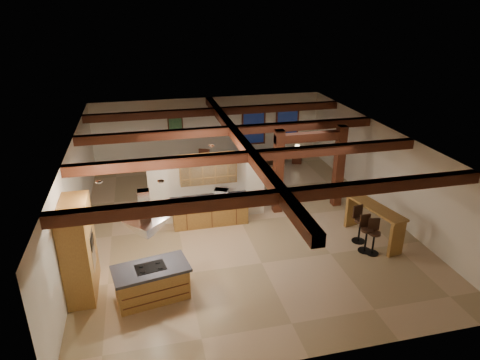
% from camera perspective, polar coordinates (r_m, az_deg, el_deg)
% --- Properties ---
extents(ground, '(12.00, 12.00, 0.00)m').
position_cam_1_polar(ground, '(14.19, 0.14, -5.58)').
color(ground, tan).
rests_on(ground, ground).
extents(room_walls, '(12.00, 12.00, 12.00)m').
position_cam_1_polar(room_walls, '(13.44, 0.15, 1.11)').
color(room_walls, silver).
rests_on(room_walls, ground).
extents(ceiling_beams, '(10.00, 12.00, 0.28)m').
position_cam_1_polar(ceiling_beams, '(13.10, 0.15, 5.09)').
color(ceiling_beams, '#441D11').
rests_on(ceiling_beams, room_walls).
extents(timber_posts, '(2.50, 0.30, 2.90)m').
position_cam_1_polar(timber_posts, '(14.63, 9.26, 2.58)').
color(timber_posts, '#441D11').
rests_on(timber_posts, ground).
extents(partition_wall, '(3.80, 0.18, 2.20)m').
position_cam_1_polar(partition_wall, '(13.98, -4.33, -1.10)').
color(partition_wall, silver).
rests_on(partition_wall, ground).
extents(pantry_cabinet, '(0.67, 1.60, 2.40)m').
position_cam_1_polar(pantry_cabinet, '(11.18, -20.70, -8.64)').
color(pantry_cabinet, '#A37A34').
rests_on(pantry_cabinet, ground).
extents(back_counter, '(2.50, 0.66, 0.94)m').
position_cam_1_polar(back_counter, '(13.90, -3.99, -4.09)').
color(back_counter, '#A37A34').
rests_on(back_counter, ground).
extents(upper_display_cabinet, '(1.80, 0.36, 0.95)m').
position_cam_1_polar(upper_display_cabinet, '(13.52, -4.29, 1.49)').
color(upper_display_cabinet, '#A37A34').
rests_on(upper_display_cabinet, partition_wall).
extents(range_hood, '(1.10, 1.10, 1.40)m').
position_cam_1_polar(range_hood, '(10.15, -12.26, -7.11)').
color(range_hood, silver).
rests_on(range_hood, room_walls).
extents(back_windows, '(2.70, 0.07, 1.70)m').
position_cam_1_polar(back_windows, '(19.67, 4.09, 7.30)').
color(back_windows, '#441D11').
rests_on(back_windows, room_walls).
extents(framed_art, '(0.65, 0.05, 0.85)m').
position_cam_1_polar(framed_art, '(18.82, -8.60, 7.02)').
color(framed_art, '#441D11').
rests_on(framed_art, room_walls).
extents(recessed_cans, '(3.16, 2.46, 0.03)m').
position_cam_1_polar(recessed_cans, '(10.93, -10.47, 1.59)').
color(recessed_cans, silver).
rests_on(recessed_cans, room_walls).
extents(kitchen_island, '(1.94, 1.27, 0.89)m').
position_cam_1_polar(kitchen_island, '(10.87, -11.66, -13.22)').
color(kitchen_island, '#A37A34').
rests_on(kitchen_island, ground).
extents(dining_table, '(2.28, 1.75, 0.71)m').
position_cam_1_polar(dining_table, '(16.86, -2.75, 0.50)').
color(dining_table, '#411F10').
rests_on(dining_table, ground).
extents(sofa, '(2.07, 0.84, 0.60)m').
position_cam_1_polar(sofa, '(19.17, 2.76, 3.15)').
color(sofa, black).
rests_on(sofa, ground).
extents(microwave, '(0.52, 0.44, 0.24)m').
position_cam_1_polar(microwave, '(13.70, -2.51, -1.74)').
color(microwave, silver).
rests_on(microwave, back_counter).
extents(bar_counter, '(0.98, 2.22, 1.13)m').
position_cam_1_polar(bar_counter, '(13.46, 17.43, -4.75)').
color(bar_counter, '#A37A34').
rests_on(bar_counter, ground).
extents(side_table, '(0.52, 0.52, 0.52)m').
position_cam_1_polar(side_table, '(19.36, 7.58, 3.05)').
color(side_table, '#441D11').
rests_on(side_table, ground).
extents(table_lamp, '(0.26, 0.26, 0.31)m').
position_cam_1_polar(table_lamp, '(19.20, 7.65, 4.40)').
color(table_lamp, black).
rests_on(table_lamp, side_table).
extents(bar_stool_a, '(0.38, 0.39, 1.06)m').
position_cam_1_polar(bar_stool_a, '(12.87, 17.40, -7.21)').
color(bar_stool_a, black).
rests_on(bar_stool_a, ground).
extents(bar_stool_b, '(0.39, 0.39, 1.12)m').
position_cam_1_polar(bar_stool_b, '(12.91, 16.43, -6.85)').
color(bar_stool_b, black).
rests_on(bar_stool_b, ground).
extents(bar_stool_c, '(0.40, 0.42, 1.14)m').
position_cam_1_polar(bar_stool_c, '(13.34, 15.62, -5.67)').
color(bar_stool_c, black).
rests_on(bar_stool_c, ground).
extents(dining_chairs, '(2.55, 2.55, 1.27)m').
position_cam_1_polar(dining_chairs, '(16.75, -2.77, 1.42)').
color(dining_chairs, '#441D11').
rests_on(dining_chairs, ground).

